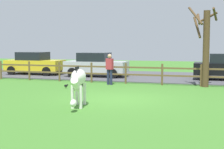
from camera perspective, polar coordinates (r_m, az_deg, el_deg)
name	(u,v)px	position (r m, az deg, el deg)	size (l,w,h in m)	color
ground_plane	(117,99)	(13.41, 0.83, -4.13)	(60.00, 60.00, 0.00)	#3D7528
parking_asphalt	(157,77)	(22.41, 7.68, -0.34)	(28.00, 7.40, 0.05)	#47474C
paddock_fence	(126,72)	(18.38, 2.33, 0.44)	(20.11, 0.11, 1.13)	brown
bare_tree	(205,44)	(17.56, 15.55, 4.95)	(1.47, 1.49, 4.06)	#513A23
zebra	(78,80)	(11.63, -5.77, -1.00)	(0.74, 1.91, 1.41)	white
crow_on_grass	(66,86)	(16.70, -7.80, -1.89)	(0.21, 0.10, 0.20)	black
parked_car_silver	(96,64)	(21.96, -2.74, 1.73)	(4.02, 1.93, 1.56)	#B7BABF
parked_car_yellow	(34,63)	(24.17, -13.02, 1.92)	(4.01, 1.91, 1.56)	yellow
visitor_near_fence	(110,68)	(17.90, -0.41, 1.14)	(0.40, 0.29, 1.64)	#232847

